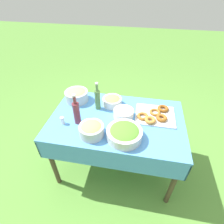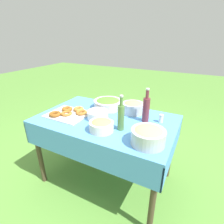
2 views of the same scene
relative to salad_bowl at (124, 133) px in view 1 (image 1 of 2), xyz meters
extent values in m
plane|color=#568C38|center=(-0.11, 0.24, -0.84)|extent=(14.00, 14.00, 0.00)
cube|color=#4C8CD1|center=(-0.11, 0.24, -0.07)|extent=(1.36, 0.85, 0.02)
cube|color=#4C8CD1|center=(-0.11, -0.18, -0.19)|extent=(1.36, 0.01, 0.22)
cube|color=#4C8CD1|center=(-0.11, 0.66, -0.19)|extent=(1.36, 0.01, 0.22)
cube|color=#4C8CD1|center=(-0.78, 0.24, -0.19)|extent=(0.01, 0.85, 0.22)
cube|color=#4C8CD1|center=(0.56, 0.24, -0.19)|extent=(0.01, 0.85, 0.22)
cylinder|color=#473828|center=(-0.73, -0.12, -0.46)|extent=(0.05, 0.05, 0.75)
cylinder|color=#473828|center=(0.51, -0.12, -0.46)|extent=(0.05, 0.05, 0.75)
cylinder|color=#473828|center=(-0.73, 0.61, -0.46)|extent=(0.05, 0.05, 0.75)
cylinder|color=#473828|center=(0.51, 0.61, -0.46)|extent=(0.05, 0.05, 0.75)
cylinder|color=silver|center=(0.00, 0.00, -0.01)|extent=(0.32, 0.32, 0.09)
ellipsoid|color=#51892D|center=(0.00, 0.00, 0.02)|extent=(0.28, 0.28, 0.07)
cylinder|color=#B2B7BC|center=(-0.61, 0.48, 0.00)|extent=(0.26, 0.26, 0.12)
ellipsoid|color=tan|center=(-0.61, 0.48, 0.05)|extent=(0.23, 0.23, 0.07)
cube|color=silver|center=(0.28, 0.36, -0.05)|extent=(0.40, 0.34, 0.02)
torus|color=brown|center=(0.36, 0.46, -0.03)|extent=(0.15, 0.15, 0.03)
torus|color=#A36628|center=(0.27, 0.38, -0.03)|extent=(0.14, 0.14, 0.03)
torus|color=#93561E|center=(0.34, 0.30, -0.02)|extent=(0.15, 0.15, 0.04)
torus|color=#A36628|center=(0.15, 0.29, -0.03)|extent=(0.16, 0.16, 0.03)
torus|color=#B27533|center=(0.23, 0.25, -0.02)|extent=(0.15, 0.15, 0.04)
cylinder|color=white|center=(-0.04, 0.29, -0.05)|extent=(0.20, 0.20, 0.01)
cylinder|color=white|center=(-0.04, 0.29, -0.04)|extent=(0.20, 0.20, 0.01)
cylinder|color=white|center=(-0.04, 0.29, -0.03)|extent=(0.20, 0.20, 0.01)
cylinder|color=white|center=(-0.04, 0.29, -0.02)|extent=(0.20, 0.20, 0.01)
cylinder|color=white|center=(-0.04, 0.29, 0.00)|extent=(0.20, 0.20, 0.01)
cylinder|color=white|center=(-0.04, 0.29, 0.01)|extent=(0.20, 0.20, 0.01)
cylinder|color=white|center=(-0.04, 0.29, 0.02)|extent=(0.20, 0.20, 0.01)
cylinder|color=#4C7238|center=(-0.34, 0.38, 0.05)|extent=(0.06, 0.06, 0.22)
cylinder|color=#4C7238|center=(-0.34, 0.38, 0.20)|extent=(0.03, 0.03, 0.08)
cylinder|color=#B7B7B7|center=(-0.34, 0.38, 0.25)|extent=(0.03, 0.03, 0.02)
cylinder|color=maroon|center=(-0.48, 0.12, 0.06)|extent=(0.07, 0.07, 0.23)
cylinder|color=maroon|center=(-0.48, 0.12, 0.21)|extent=(0.03, 0.03, 0.08)
cylinder|color=#B7B7B7|center=(-0.48, 0.12, 0.26)|extent=(0.03, 0.03, 0.02)
cylinder|color=#B2B7BC|center=(-0.30, -0.01, -0.01)|extent=(0.23, 0.23, 0.11)
ellipsoid|color=tan|center=(-0.30, -0.01, 0.03)|extent=(0.20, 0.20, 0.07)
cylinder|color=silver|center=(-0.20, 0.47, -0.02)|extent=(0.21, 0.21, 0.08)
ellipsoid|color=#ADCC59|center=(-0.20, 0.47, 0.01)|extent=(0.19, 0.19, 0.07)
cylinder|color=white|center=(-0.62, 0.08, -0.02)|extent=(0.04, 0.04, 0.07)
cylinder|color=silver|center=(-0.62, 0.08, 0.01)|extent=(0.04, 0.04, 0.01)
camera|label=1|loc=(0.09, -1.08, 1.12)|focal=28.00mm
camera|label=2|loc=(-0.89, 1.61, 0.70)|focal=28.00mm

